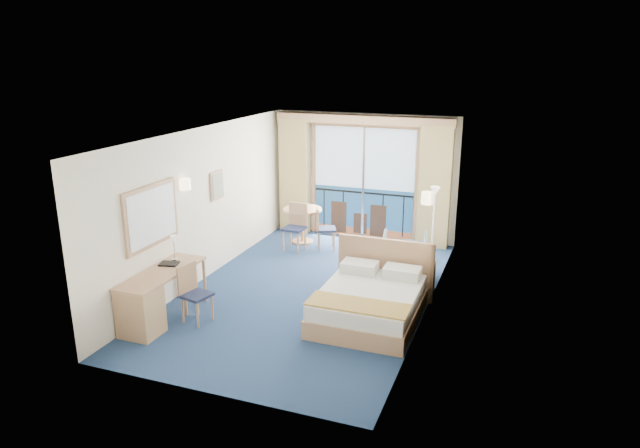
{
  "coord_description": "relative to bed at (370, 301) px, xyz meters",
  "views": [
    {
      "loc": [
        3.28,
        -8.37,
        3.92
      ],
      "look_at": [
        0.12,
        0.2,
        1.16
      ],
      "focal_mm": 32.0,
      "sensor_mm": 36.0,
      "label": 1
    }
  ],
  "objects": [
    {
      "name": "sconce_left",
      "position": [
        -3.19,
        0.04,
        1.57
      ],
      "size": [
        0.18,
        0.18,
        0.18
      ],
      "primitive_type": "cylinder",
      "color": "#FFE3B2",
      "rests_on": "room_walls"
    },
    {
      "name": "curtain_right",
      "position": [
        0.3,
        3.71,
        0.99
      ],
      "size": [
        0.65,
        0.22,
        2.55
      ],
      "primitive_type": "cube",
      "color": "tan",
      "rests_on": "room_walls"
    },
    {
      "name": "round_table",
      "position": [
        -2.35,
        3.06,
        0.28
      ],
      "size": [
        0.83,
        0.83,
        0.74
      ],
      "color": "tan",
      "rests_on": "ground"
    },
    {
      "name": "phone",
      "position": [
        0.52,
        1.36,
        0.28
      ],
      "size": [
        0.22,
        0.19,
        0.08
      ],
      "primitive_type": "cube",
      "rotation": [
        0.0,
        0.0,
        0.31
      ],
      "color": "silver",
      "rests_on": "nightstand"
    },
    {
      "name": "desk",
      "position": [
        -2.95,
        -1.52,
        0.14
      ],
      "size": [
        0.56,
        1.63,
        0.77
      ],
      "color": "tan",
      "rests_on": "ground"
    },
    {
      "name": "floor_lamp",
      "position": [
        0.45,
        2.87,
        0.84
      ],
      "size": [
        0.21,
        0.21,
        1.48
      ],
      "color": "silver",
      "rests_on": "ground"
    },
    {
      "name": "folder",
      "position": [
        -3.02,
        -0.79,
        0.5
      ],
      "size": [
        0.33,
        0.27,
        0.03
      ],
      "primitive_type": "cube",
      "rotation": [
        0.0,
        0.0,
        0.25
      ],
      "color": "black",
      "rests_on": "desk"
    },
    {
      "name": "pelmet",
      "position": [
        -1.25,
        3.74,
        2.3
      ],
      "size": [
        3.8,
        0.25,
        0.18
      ],
      "primitive_type": "cube",
      "color": "tan",
      "rests_on": "room_walls"
    },
    {
      "name": "curtain_left",
      "position": [
        -2.8,
        3.71,
        0.99
      ],
      "size": [
        0.65,
        0.22,
        2.55
      ],
      "primitive_type": "cube",
      "color": "tan",
      "rests_on": "room_walls"
    },
    {
      "name": "table_chair_b",
      "position": [
        -2.31,
        2.6,
        0.26
      ],
      "size": [
        0.44,
        0.45,
        0.96
      ],
      "rotation": [
        0.0,
        0.0,
        -0.06
      ],
      "color": "#1E2646",
      "rests_on": "ground"
    },
    {
      "name": "floor",
      "position": [
        -1.25,
        0.64,
        -0.28
      ],
      "size": [
        6.5,
        6.5,
        0.0
      ],
      "primitive_type": "plane",
      "color": "navy",
      "rests_on": "ground"
    },
    {
      "name": "desk_chair",
      "position": [
        -2.5,
        -0.98,
        0.22
      ],
      "size": [
        0.47,
        0.46,
        0.89
      ],
      "rotation": [
        0.0,
        0.0,
        1.34
      ],
      "color": "#1E2646",
      "rests_on": "ground"
    },
    {
      "name": "nightstand",
      "position": [
        0.54,
        1.37,
        -0.02
      ],
      "size": [
        0.4,
        0.38,
        0.52
      ],
      "primitive_type": "cube",
      "color": "tan",
      "rests_on": "ground"
    },
    {
      "name": "balcony_door",
      "position": [
        -1.25,
        3.86,
        0.86
      ],
      "size": [
        2.36,
        0.03,
        2.52
      ],
      "color": "navy",
      "rests_on": "room_walls"
    },
    {
      "name": "desk_lamp",
      "position": [
        -3.03,
        -0.62,
        0.78
      ],
      "size": [
        0.11,
        0.11,
        0.4
      ],
      "color": "silver",
      "rests_on": "desk"
    },
    {
      "name": "wall_print",
      "position": [
        -3.22,
        1.09,
        1.32
      ],
      "size": [
        0.04,
        0.42,
        0.52
      ],
      "color": "tan",
      "rests_on": "room_walls"
    },
    {
      "name": "table_chair_a",
      "position": [
        -1.8,
        2.8,
        0.21
      ],
      "size": [
        0.51,
        0.5,
        0.88
      ],
      "rotation": [
        0.0,
        0.0,
        1.99
      ],
      "color": "#1E2646",
      "rests_on": "ground"
    },
    {
      "name": "bed",
      "position": [
        0.0,
        0.0,
        0.0
      ],
      "size": [
        1.61,
        1.91,
        1.01
      ],
      "color": "tan",
      "rests_on": "ground"
    },
    {
      "name": "mirror",
      "position": [
        -3.22,
        -0.86,
        1.27
      ],
      "size": [
        0.05,
        1.25,
        0.95
      ],
      "color": "tan",
      "rests_on": "room_walls"
    },
    {
      "name": "sconce_right",
      "position": [
        0.69,
        0.49,
        1.57
      ],
      "size": [
        0.18,
        0.18,
        0.18
      ],
      "primitive_type": "cylinder",
      "color": "#FFE3B2",
      "rests_on": "room_walls"
    },
    {
      "name": "armchair",
      "position": [
        0.09,
        2.02,
        0.09
      ],
      "size": [
        0.94,
        0.96,
        0.75
      ],
      "primitive_type": "imported",
      "rotation": [
        0.0,
        0.0,
        3.33
      ],
      "color": "#424850",
      "rests_on": "ground"
    },
    {
      "name": "room_walls",
      "position": [
        -1.25,
        0.64,
        1.49
      ],
      "size": [
        4.04,
        6.54,
        2.72
      ],
      "color": "white",
      "rests_on": "ground"
    }
  ]
}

